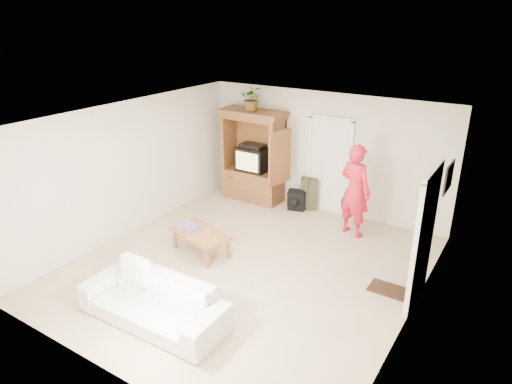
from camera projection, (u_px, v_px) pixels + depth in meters
floor at (247, 266)px, 7.95m from camera, size 6.00×6.00×0.00m
ceiling at (246, 119)px, 6.99m from camera, size 6.00×6.00×0.00m
wall_back at (324, 153)px, 9.82m from camera, size 5.50×0.00×5.50m
wall_front at (99, 283)px, 5.12m from camera, size 5.50×0.00×5.50m
wall_left at (129, 168)px, 8.84m from camera, size 0.00×6.00×6.00m
wall_right at (418, 240)px, 6.10m from camera, size 0.00×6.00×6.00m
armoire at (254, 162)px, 10.48m from camera, size 1.82×1.14×2.10m
door_back at (329, 167)px, 9.82m from camera, size 0.85×0.05×2.04m
doorway_right at (424, 240)px, 6.68m from camera, size 0.05×0.90×2.04m
framed_picture at (449, 177)px, 7.48m from camera, size 0.03×0.60×0.48m
doormat at (388, 290)px, 7.27m from camera, size 0.60×0.40×0.02m
plant at (252, 98)px, 9.93m from camera, size 0.63×0.60×0.53m
man at (355, 190)px, 8.78m from camera, size 0.77×0.62×1.85m
sofa at (153, 302)px, 6.44m from camera, size 2.22×0.90×0.64m
coffee_table at (200, 235)px, 8.26m from camera, size 1.25×0.87×0.42m
towel at (188, 226)px, 8.37m from camera, size 0.39×0.29×0.08m
candle at (209, 231)px, 8.18m from camera, size 0.08×0.08×0.10m
backpack_black at (296, 201)px, 10.10m from camera, size 0.42×0.31×0.46m
backpack_olive at (309, 193)px, 10.17m from camera, size 0.45×0.40×0.71m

